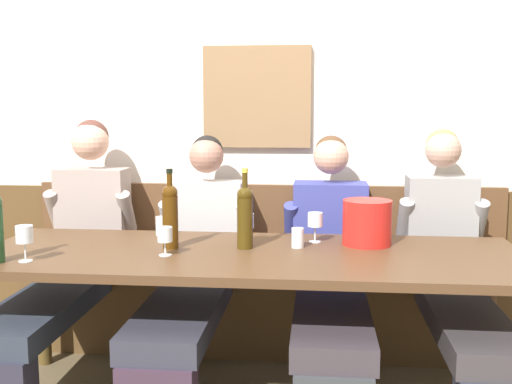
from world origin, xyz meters
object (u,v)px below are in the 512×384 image
object	(u,v)px
water_tumbler_left	(162,226)
wine_bottle_green_tall	(245,215)
person_right_seat	(195,263)
wine_glass_center_front	(315,221)
wine_glass_mid_left	(24,236)
person_left_seat	(331,265)
wine_glass_center_rear	(246,222)
wine_glass_right_end	(165,235)
water_tumbler_right	(298,238)
ice_bucket	(367,222)
wine_bottle_clear_water	(170,214)
person_center_right_seat	(453,265)
wall_bench	(264,300)
dining_table	(250,267)
person_center_left_seat	(69,251)

from	to	relation	value
water_tumbler_left	wine_bottle_green_tall	bearing A→B (deg)	-28.92
person_right_seat	wine_glass_center_front	bearing A→B (deg)	-9.21
person_right_seat	wine_glass_mid_left	size ratio (longest dim) A/B	8.69
person_left_seat	wine_glass_center_rear	world-z (taller)	person_left_seat
wine_glass_right_end	wine_glass_center_rear	size ratio (longest dim) A/B	0.90
wine_glass_center_rear	water_tumbler_right	xyz separation A→B (m)	(0.25, -0.08, -0.05)
ice_bucket	wine_bottle_clear_water	xyz separation A→B (m)	(-0.92, -0.17, 0.05)
water_tumbler_left	person_center_right_seat	bearing A→B (deg)	0.66
wall_bench	wine_glass_center_front	bearing A→B (deg)	-59.70
wall_bench	wine_bottle_clear_water	xyz separation A→B (m)	(-0.38, -0.71, 0.63)
wine_bottle_green_tall	wine_glass_mid_left	world-z (taller)	wine_bottle_green_tall
wine_glass_mid_left	water_tumbler_left	bearing A→B (deg)	53.74
person_center_right_seat	wine_bottle_green_tall	size ratio (longest dim) A/B	3.59
wall_bench	wine_glass_center_rear	distance (m)	0.79
wine_bottle_clear_water	water_tumbler_right	distance (m)	0.61
person_left_seat	ice_bucket	world-z (taller)	person_left_seat
person_left_seat	person_center_right_seat	world-z (taller)	person_center_right_seat
wall_bench	dining_table	bearing A→B (deg)	-90.00
person_center_left_seat	water_tumbler_right	world-z (taller)	person_center_left_seat
person_center_left_seat	person_left_seat	xyz separation A→B (m)	(1.39, -0.01, -0.04)
person_center_right_seat	water_tumbler_left	distance (m)	1.49
wine_bottle_clear_water	water_tumbler_left	distance (m)	0.33
wine_bottle_clear_water	wine_glass_mid_left	world-z (taller)	wine_bottle_clear_water
wall_bench	ice_bucket	world-z (taller)	ice_bucket
wine_glass_center_rear	wine_bottle_clear_water	bearing A→B (deg)	-155.27
wine_glass_mid_left	water_tumbler_left	size ratio (longest dim) A/B	1.61
dining_table	wine_glass_center_front	distance (m)	0.42
person_center_right_seat	wine_glass_center_rear	xyz separation A→B (m)	(-1.03, -0.15, 0.23)
water_tumbler_left	water_tumbler_right	size ratio (longest dim) A/B	1.05
water_tumbler_right	wine_glass_right_end	bearing A→B (deg)	-159.30
wine_bottle_green_tall	wine_glass_mid_left	size ratio (longest dim) A/B	2.41
person_center_left_seat	wine_bottle_clear_water	size ratio (longest dim) A/B	3.63
water_tumbler_right	wine_bottle_green_tall	bearing A→B (deg)	-171.01
person_center_left_seat	person_left_seat	bearing A→B (deg)	-0.46
water_tumbler_left	wine_glass_right_end	bearing A→B (deg)	-73.93
wine_bottle_green_tall	water_tumbler_right	distance (m)	0.27
ice_bucket	wall_bench	bearing A→B (deg)	135.41
wine_bottle_green_tall	wine_glass_center_rear	bearing A→B (deg)	93.58
person_center_right_seat	water_tumbler_right	distance (m)	0.83
wine_glass_center_rear	ice_bucket	bearing A→B (deg)	1.26
person_center_right_seat	wall_bench	bearing A→B (deg)	158.06
dining_table	wine_glass_center_rear	bearing A→B (deg)	101.22
person_right_seat	wine_bottle_green_tall	size ratio (longest dim) A/B	3.61
person_center_right_seat	wine_glass_center_rear	distance (m)	1.06
person_center_left_seat	wine_glass_right_end	distance (m)	0.81
wine_bottle_green_tall	wine_glass_center_front	size ratio (longest dim) A/B	2.56
wine_bottle_green_tall	wine_bottle_clear_water	world-z (taller)	wine_bottle_green_tall
wall_bench	wine_bottle_clear_water	bearing A→B (deg)	-118.31
ice_bucket	wine_glass_center_rear	distance (m)	0.58
wall_bench	person_left_seat	world-z (taller)	person_left_seat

